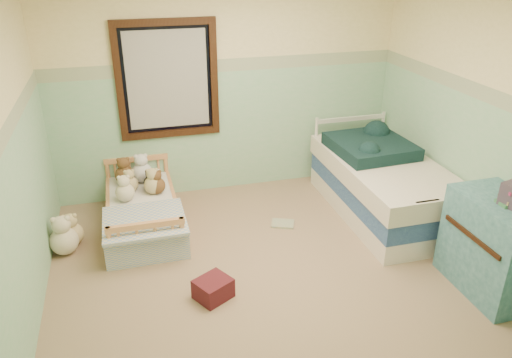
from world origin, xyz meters
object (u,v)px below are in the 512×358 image
object	(u,v)px
toddler_bed_frame	(143,218)
plush_floor_cream	(64,241)
red_pillow	(213,289)
floor_book	(283,224)
twin_bed_frame	(381,204)
dresser	(496,246)
plush_floor_tan	(72,234)

from	to	relation	value
toddler_bed_frame	plush_floor_cream	size ratio (longest dim) A/B	5.27
plush_floor_cream	red_pillow	xyz separation A→B (m)	(1.32, -1.09, -0.05)
toddler_bed_frame	floor_book	bearing A→B (deg)	-14.31
twin_bed_frame	dresser	distance (m)	1.58
twin_bed_frame	dresser	world-z (taller)	dresser
plush_floor_cream	dresser	xyz separation A→B (m)	(3.76, -1.62, 0.30)
toddler_bed_frame	floor_book	world-z (taller)	toddler_bed_frame
twin_bed_frame	dresser	bearing A→B (deg)	-80.21
toddler_bed_frame	twin_bed_frame	distance (m)	2.73
plush_floor_tan	red_pillow	size ratio (longest dim) A/B	0.82
plush_floor_cream	plush_floor_tan	bearing A→B (deg)	68.15
dresser	red_pillow	world-z (taller)	dresser
plush_floor_cream	plush_floor_tan	size ratio (longest dim) A/B	1.18
dresser	floor_book	xyz separation A→B (m)	(-1.45, 1.57, -0.43)
toddler_bed_frame	plush_floor_tan	world-z (taller)	plush_floor_tan
toddler_bed_frame	dresser	bearing A→B (deg)	-33.42
toddler_bed_frame	plush_floor_cream	bearing A→B (deg)	-157.33
toddler_bed_frame	plush_floor_cream	world-z (taller)	plush_floor_cream
dresser	plush_floor_cream	bearing A→B (deg)	156.76
toddler_bed_frame	twin_bed_frame	world-z (taller)	twin_bed_frame
plush_floor_cream	plush_floor_tan	xyz separation A→B (m)	(0.06, 0.15, -0.02)
toddler_bed_frame	floor_book	distance (m)	1.55
plush_floor_tan	dresser	distance (m)	4.12
plush_floor_tan	red_pillow	xyz separation A→B (m)	(1.25, -1.25, -0.03)
twin_bed_frame	floor_book	size ratio (longest dim) A/B	7.94
plush_floor_tan	floor_book	bearing A→B (deg)	-5.15
toddler_bed_frame	dresser	world-z (taller)	dresser
red_pillow	floor_book	world-z (taller)	red_pillow
plush_floor_tan	red_pillow	world-z (taller)	plush_floor_tan
dresser	toddler_bed_frame	bearing A→B (deg)	146.58
toddler_bed_frame	red_pillow	distance (m)	1.52
plush_floor_cream	plush_floor_tan	distance (m)	0.17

